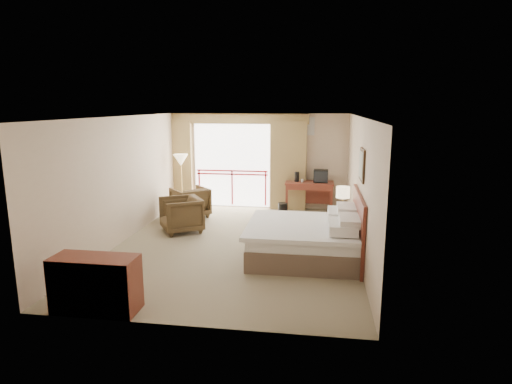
% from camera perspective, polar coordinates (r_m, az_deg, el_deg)
% --- Properties ---
extents(floor, '(7.00, 7.00, 0.00)m').
position_cam_1_polar(floor, '(9.25, -2.55, -6.97)').
color(floor, '#847859').
rests_on(floor, ground).
extents(ceiling, '(7.00, 7.00, 0.00)m').
position_cam_1_polar(ceiling, '(8.77, -2.71, 10.00)').
color(ceiling, white).
rests_on(ceiling, wall_back).
extents(wall_back, '(5.00, 0.00, 5.00)m').
position_cam_1_polar(wall_back, '(12.33, 0.45, 4.17)').
color(wall_back, beige).
rests_on(wall_back, ground).
extents(wall_front, '(5.00, 0.00, 5.00)m').
position_cam_1_polar(wall_front, '(5.60, -9.42, -5.05)').
color(wall_front, beige).
rests_on(wall_front, ground).
extents(wall_left, '(0.00, 7.00, 7.00)m').
position_cam_1_polar(wall_left, '(9.70, -17.30, 1.62)').
color(wall_left, beige).
rests_on(wall_left, ground).
extents(wall_right, '(0.00, 7.00, 7.00)m').
position_cam_1_polar(wall_right, '(8.79, 13.59, 0.84)').
color(wall_right, beige).
rests_on(wall_right, ground).
extents(balcony_door, '(2.40, 0.00, 2.40)m').
position_cam_1_polar(balcony_door, '(12.46, -3.22, 3.53)').
color(balcony_door, white).
rests_on(balcony_door, wall_back).
extents(balcony_railing, '(2.09, 0.03, 1.02)m').
position_cam_1_polar(balcony_railing, '(12.50, -3.21, 1.76)').
color(balcony_railing, '#B00F16').
rests_on(balcony_railing, wall_back).
extents(curtain_left, '(1.00, 0.26, 2.50)m').
position_cam_1_polar(curtain_left, '(12.76, -10.63, 3.77)').
color(curtain_left, olive).
rests_on(curtain_left, wall_back).
extents(curtain_right, '(1.00, 0.26, 2.50)m').
position_cam_1_polar(curtain_right, '(12.10, 4.35, 3.52)').
color(curtain_right, olive).
rests_on(curtain_right, wall_back).
extents(valance, '(4.40, 0.22, 0.28)m').
position_cam_1_polar(valance, '(12.25, -3.38, 9.73)').
color(valance, olive).
rests_on(valance, wall_back).
extents(hvac_vent, '(0.50, 0.04, 0.50)m').
position_cam_1_polar(hvac_vent, '(12.10, 6.62, 8.71)').
color(hvac_vent, silver).
rests_on(hvac_vent, wall_back).
extents(bed, '(2.13, 2.06, 0.97)m').
position_cam_1_polar(bed, '(8.41, 6.77, -6.24)').
color(bed, brown).
rests_on(bed, floor).
extents(headboard, '(0.06, 2.10, 1.30)m').
position_cam_1_polar(headboard, '(8.37, 13.45, -4.63)').
color(headboard, '#5B2118').
rests_on(headboard, wall_right).
extents(framed_art, '(0.04, 0.72, 0.60)m').
position_cam_1_polar(framed_art, '(8.12, 13.92, 3.53)').
color(framed_art, black).
rests_on(framed_art, wall_right).
extents(nightstand, '(0.44, 0.51, 0.58)m').
position_cam_1_polar(nightstand, '(9.89, 11.37, -4.19)').
color(nightstand, '#5B2118').
rests_on(nightstand, floor).
extents(table_lamp, '(0.30, 0.30, 0.54)m').
position_cam_1_polar(table_lamp, '(9.77, 11.52, -0.10)').
color(table_lamp, tan).
rests_on(table_lamp, nightstand).
extents(phone, '(0.18, 0.15, 0.07)m').
position_cam_1_polar(phone, '(9.66, 11.19, -2.55)').
color(phone, black).
rests_on(phone, nightstand).
extents(desk, '(1.31, 0.63, 0.86)m').
position_cam_1_polar(desk, '(11.92, 7.13, 0.49)').
color(desk, '#5B2118').
rests_on(desk, floor).
extents(tv, '(0.39, 0.31, 0.35)m').
position_cam_1_polar(tv, '(11.79, 8.63, 2.12)').
color(tv, black).
rests_on(tv, desk).
extents(coffee_maker, '(0.17, 0.17, 0.28)m').
position_cam_1_polar(coffee_maker, '(11.81, 5.47, 2.03)').
color(coffee_maker, black).
rests_on(coffee_maker, desk).
extents(cup, '(0.07, 0.07, 0.09)m').
position_cam_1_polar(cup, '(11.77, 6.18, 1.52)').
color(cup, white).
rests_on(cup, desk).
extents(wastebasket, '(0.30, 0.30, 0.32)m').
position_cam_1_polar(wastebasket, '(11.68, 3.59, -2.22)').
color(wastebasket, black).
rests_on(wastebasket, floor).
extents(armchair_far, '(1.21, 1.21, 0.79)m').
position_cam_1_polar(armchair_far, '(11.60, -8.71, -3.24)').
color(armchair_far, '#402F1B').
rests_on(armchair_far, floor).
extents(armchair_near, '(1.23, 1.22, 0.82)m').
position_cam_1_polar(armchair_near, '(10.29, -9.86, -5.19)').
color(armchair_near, '#402F1B').
rests_on(armchair_near, floor).
extents(side_table, '(0.47, 0.47, 0.51)m').
position_cam_1_polar(side_table, '(11.02, -11.27, -2.23)').
color(side_table, black).
rests_on(side_table, floor).
extents(book, '(0.21, 0.25, 0.02)m').
position_cam_1_polar(book, '(10.99, -11.31, -1.39)').
color(book, white).
rests_on(book, side_table).
extents(floor_lamp, '(0.41, 0.41, 1.59)m').
position_cam_1_polar(floor_lamp, '(12.09, -9.99, 3.93)').
color(floor_lamp, tan).
rests_on(floor_lamp, floor).
extents(dresser, '(1.22, 0.52, 0.82)m').
position_cam_1_polar(dresser, '(6.69, -20.62, -11.42)').
color(dresser, '#5B2118').
rests_on(dresser, floor).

